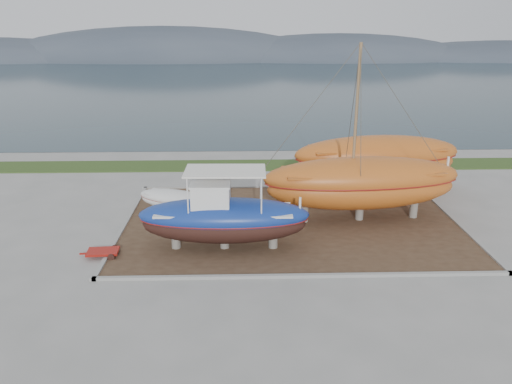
{
  "coord_description": "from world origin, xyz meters",
  "views": [
    {
      "loc": [
        -2.66,
        -21.36,
        10.65
      ],
      "look_at": [
        -1.95,
        4.0,
        1.85
      ],
      "focal_mm": 35.0,
      "sensor_mm": 36.0,
      "label": 1
    }
  ],
  "objects_px": {
    "white_dinghy": "(174,202)",
    "orange_sailboat": "(365,136)",
    "orange_bare_hull": "(376,164)",
    "blue_caique": "(224,210)",
    "red_trailer": "(103,253)"
  },
  "relations": [
    {
      "from": "orange_bare_hull",
      "to": "red_trailer",
      "type": "xyz_separation_m",
      "value": [
        -15.26,
        -9.05,
        -1.67
      ]
    },
    {
      "from": "blue_caique",
      "to": "red_trailer",
      "type": "relative_size",
      "value": 3.77
    },
    {
      "from": "blue_caique",
      "to": "orange_sailboat",
      "type": "distance_m",
      "value": 8.65
    },
    {
      "from": "blue_caique",
      "to": "white_dinghy",
      "type": "bearing_deg",
      "value": 124.08
    },
    {
      "from": "blue_caique",
      "to": "orange_bare_hull",
      "type": "height_order",
      "value": "blue_caique"
    },
    {
      "from": "white_dinghy",
      "to": "orange_sailboat",
      "type": "height_order",
      "value": "orange_sailboat"
    },
    {
      "from": "white_dinghy",
      "to": "orange_bare_hull",
      "type": "xyz_separation_m",
      "value": [
        12.57,
        3.61,
        1.12
      ]
    },
    {
      "from": "blue_caique",
      "to": "white_dinghy",
      "type": "height_order",
      "value": "blue_caique"
    },
    {
      "from": "orange_bare_hull",
      "to": "red_trailer",
      "type": "relative_size",
      "value": 4.95
    },
    {
      "from": "white_dinghy",
      "to": "blue_caique",
      "type": "bearing_deg",
      "value": -34.25
    },
    {
      "from": "orange_bare_hull",
      "to": "orange_sailboat",
      "type": "bearing_deg",
      "value": -119.12
    },
    {
      "from": "orange_bare_hull",
      "to": "white_dinghy",
      "type": "bearing_deg",
      "value": -169.85
    },
    {
      "from": "blue_caique",
      "to": "orange_sailboat",
      "type": "relative_size",
      "value": 0.76
    },
    {
      "from": "white_dinghy",
      "to": "red_trailer",
      "type": "height_order",
      "value": "white_dinghy"
    },
    {
      "from": "blue_caique",
      "to": "orange_bare_hull",
      "type": "bearing_deg",
      "value": 42.52
    }
  ]
}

